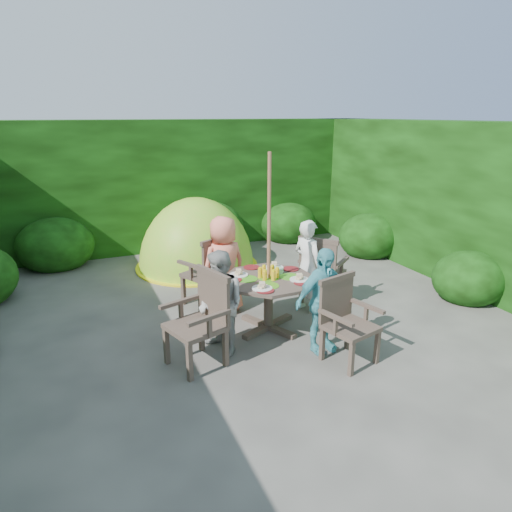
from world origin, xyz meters
name	(u,v)px	position (x,y,z in m)	size (l,w,h in m)	color
ground	(240,320)	(0.00, 0.00, 0.00)	(60.00, 60.00, 0.00)	#474540
hedge_enclosure	(207,209)	(0.00, 1.33, 1.25)	(9.00, 9.00, 2.50)	black
patio_table	(269,286)	(0.26, -0.36, 0.58)	(1.56, 1.56, 0.82)	#3D3028
parasol_pole	(269,245)	(0.25, -0.36, 1.10)	(0.04, 0.04, 2.20)	brown
garden_chair_right	(321,270)	(1.26, 0.07, 0.52)	(0.76, 0.77, 0.97)	#3D3028
garden_chair_left	(202,318)	(-0.74, -0.82, 0.52)	(0.68, 0.72, 0.98)	#3D3028
garden_chair_back	(210,270)	(-0.20, 0.64, 0.52)	(0.76, 0.72, 0.98)	#3D3028
garden_chair_front	(345,319)	(0.72, -1.36, 0.48)	(0.64, 0.60, 0.90)	#3D3028
child_right	(308,266)	(0.98, -0.03, 0.64)	(0.47, 0.31, 1.28)	white
child_left	(221,303)	(-0.48, -0.69, 0.60)	(0.58, 0.45, 1.19)	#A0A09B
child_back	(224,265)	(-0.08, 0.37, 0.67)	(0.65, 0.42, 1.34)	#FF8569
child_front	(322,301)	(0.58, -1.09, 0.61)	(0.72, 0.30, 1.22)	#52B4BF
dome_tent	(197,266)	(0.10, 2.39, 0.00)	(2.40, 2.40, 2.46)	#83DD2A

